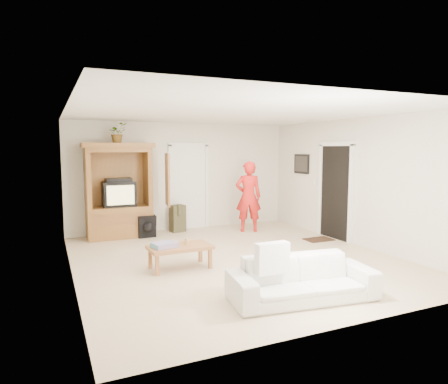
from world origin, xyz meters
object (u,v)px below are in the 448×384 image
object	(u,v)px
man	(248,197)
coffee_table	(180,249)
armoire	(120,197)
sofa	(302,279)

from	to	relation	value
man	coffee_table	bearing A→B (deg)	62.31
armoire	coffee_table	xyz separation A→B (m)	(0.49, -2.81, -0.57)
armoire	man	bearing A→B (deg)	-12.37
man	coffee_table	size ratio (longest dim) A/B	1.62
armoire	sofa	size ratio (longest dim) A/B	1.10
armoire	sofa	xyz separation A→B (m)	(1.53, -4.78, -0.63)
man	armoire	bearing A→B (deg)	7.79
sofa	coffee_table	world-z (taller)	sofa
armoire	man	xyz separation A→B (m)	(2.89, -0.63, -0.07)
sofa	man	bearing A→B (deg)	79.27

